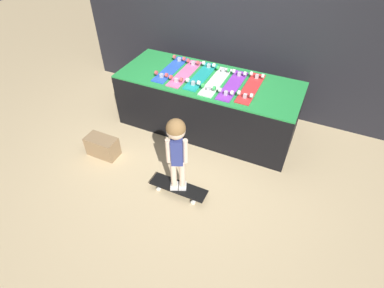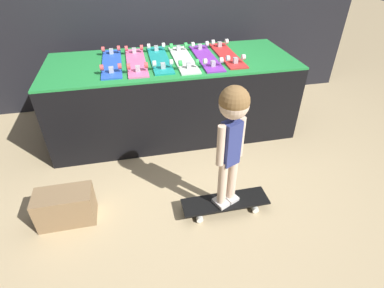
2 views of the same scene
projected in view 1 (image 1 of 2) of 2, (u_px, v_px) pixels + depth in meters
The scene contains 12 objects.
ground_plane at pixel (188, 153), 4.01m from camera, with size 16.00×16.00×0.00m, color tan.
back_wall at pixel (232, 20), 4.14m from camera, with size 4.87×0.10×2.59m.
display_rack at pixel (208, 104), 4.20m from camera, with size 2.43×0.95×0.78m.
skateboard_blue_on_rack at pixel (171, 69), 4.12m from camera, with size 0.18×0.78×0.09m.
skateboard_pink_on_rack at pixel (185, 73), 4.03m from camera, with size 0.18×0.78×0.09m.
skateboard_teal_on_rack at pixel (201, 76), 3.98m from camera, with size 0.18×0.78×0.09m.
skateboard_white_on_rack at pixel (216, 81), 3.88m from camera, with size 0.18×0.78×0.09m.
skateboard_purple_on_rack at pixel (233, 85), 3.80m from camera, with size 0.18×0.78×0.09m.
skateboard_red_on_rack at pixel (251, 87), 3.75m from camera, with size 0.18×0.78×0.09m.
skateboard_on_floor at pixel (179, 188), 3.47m from camera, with size 0.68×0.19×0.09m.
child at pixel (176, 143), 3.01m from camera, with size 0.22×0.20×0.96m.
storage_box at pixel (102, 146), 3.92m from camera, with size 0.41×0.22×0.27m.
Camera 1 is at (1.28, -2.61, 2.76)m, focal length 28.00 mm.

